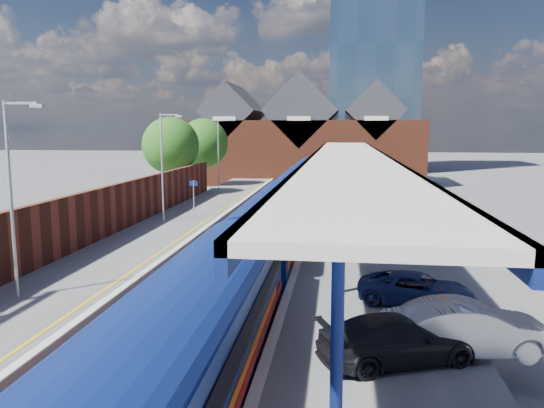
{
  "coord_description": "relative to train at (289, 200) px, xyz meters",
  "views": [
    {
      "loc": [
        5.01,
        -11.14,
        7.04
      ],
      "look_at": [
        1.0,
        19.65,
        2.6
      ],
      "focal_mm": 35.0,
      "sensor_mm": 36.0,
      "label": 1
    }
  ],
  "objects": [
    {
      "name": "coping_left",
      "position": [
        -4.64,
        -5.05,
        -1.1
      ],
      "size": [
        0.3,
        76.0,
        0.05
      ],
      "primitive_type": "cube",
      "color": "silver",
      "rests_on": "left_platform"
    },
    {
      "name": "glass_tower",
      "position": [
        8.51,
        54.95,
        18.08
      ],
      "size": [
        14.2,
        14.2,
        40.3
      ],
      "color": "slate",
      "rests_on": "ground"
    },
    {
      "name": "yellow_line",
      "position": [
        -5.24,
        -5.05,
        -1.12
      ],
      "size": [
        0.14,
        76.0,
        0.01
      ],
      "primitive_type": "cube",
      "color": "yellow",
      "rests_on": "left_platform"
    },
    {
      "name": "ballast_bed",
      "position": [
        -1.49,
        -5.05,
        -2.09
      ],
      "size": [
        6.0,
        76.0,
        0.06
      ],
      "primitive_type": "cube",
      "color": "#473D33",
      "rests_on": "ground"
    },
    {
      "name": "coping_right",
      "position": [
        1.66,
        -5.05,
        -1.1
      ],
      "size": [
        0.3,
        76.0,
        0.05
      ],
      "primitive_type": "cube",
      "color": "silver",
      "rests_on": "right_platform"
    },
    {
      "name": "rails",
      "position": [
        -1.49,
        -5.05,
        -2.0
      ],
      "size": [
        4.51,
        76.0,
        0.14
      ],
      "color": "slate",
      "rests_on": "ground"
    },
    {
      "name": "lamp_post_d",
      "position": [
        -7.86,
        12.95,
        2.87
      ],
      "size": [
        1.48,
        0.18,
        7.0
      ],
      "color": "#A5A8AA",
      "rests_on": "left_platform"
    },
    {
      "name": "left_platform",
      "position": [
        -6.99,
        -5.05,
        -1.62
      ],
      "size": [
        5.0,
        76.0,
        1.0
      ],
      "primitive_type": "cube",
      "color": "#565659",
      "rests_on": "ground"
    },
    {
      "name": "lamp_post_c",
      "position": [
        -7.86,
        -3.05,
        2.87
      ],
      "size": [
        1.48,
        0.18,
        7.0
      ],
      "color": "#A5A8AA",
      "rests_on": "left_platform"
    },
    {
      "name": "station_building",
      "position": [
        -1.49,
        32.95,
        3.33
      ],
      "size": [
        30.0,
        12.12,
        13.78
      ],
      "color": "maroon",
      "rests_on": "ground"
    },
    {
      "name": "train",
      "position": [
        0.0,
        0.0,
        0.0
      ],
      "size": [
        2.92,
        65.92,
        3.45
      ],
      "color": "navy",
      "rests_on": "ground"
    },
    {
      "name": "platform_sign",
      "position": [
        -6.49,
        -1.05,
        0.57
      ],
      "size": [
        0.55,
        0.08,
        2.5
      ],
      "color": "#A5A8AA",
      "rests_on": "left_platform"
    },
    {
      "name": "brick_wall",
      "position": [
        -9.59,
        -11.51,
        0.33
      ],
      "size": [
        0.35,
        50.0,
        3.86
      ],
      "color": "maroon",
      "rests_on": "left_platform"
    },
    {
      "name": "parked_car_dark",
      "position": [
        5.08,
        -22.77,
        -0.5
      ],
      "size": [
        4.61,
        3.23,
        1.24
      ],
      "primitive_type": "imported",
      "rotation": [
        0.0,
        0.0,
        1.96
      ],
      "color": "black",
      "rests_on": "right_platform"
    },
    {
      "name": "lamp_post_b",
      "position": [
        -7.86,
        -19.05,
        2.87
      ],
      "size": [
        1.48,
        0.18,
        7.0
      ],
      "color": "#A5A8AA",
      "rests_on": "left_platform"
    },
    {
      "name": "parked_car_blue",
      "position": [
        6.19,
        -18.02,
        -0.57
      ],
      "size": [
        4.27,
        2.7,
        1.1
      ],
      "primitive_type": "imported",
      "rotation": [
        0.0,
        0.0,
        1.33
      ],
      "color": "navy",
      "rests_on": "right_platform"
    },
    {
      "name": "parked_car_silver",
      "position": [
        7.01,
        -22.05,
        -0.4
      ],
      "size": [
        4.58,
        2.17,
        1.45
      ],
      "primitive_type": "imported",
      "rotation": [
        0.0,
        0.0,
        1.72
      ],
      "color": "#B2B4B8",
      "rests_on": "right_platform"
    },
    {
      "name": "tree_far",
      "position": [
        -10.84,
        18.85,
        3.23
      ],
      "size": [
        5.2,
        5.2,
        8.1
      ],
      "color": "#382314",
      "rests_on": "ground"
    },
    {
      "name": "tree_near",
      "position": [
        -11.84,
        10.85,
        3.23
      ],
      "size": [
        5.2,
        5.2,
        8.1
      ],
      "color": "#382314",
      "rests_on": "ground"
    },
    {
      "name": "ground",
      "position": [
        -1.49,
        4.95,
        -2.12
      ],
      "size": [
        240.0,
        240.0,
        0.0
      ],
      "primitive_type": "plane",
      "color": "#5B5B5E",
      "rests_on": "ground"
    },
    {
      "name": "canopy",
      "position": [
        3.99,
        -3.1,
        3.13
      ],
      "size": [
        4.5,
        52.0,
        4.48
      ],
      "color": "navy",
      "rests_on": "right_platform"
    },
    {
      "name": "right_platform",
      "position": [
        4.51,
        -5.05,
        -1.62
      ],
      "size": [
        6.0,
        76.0,
        1.0
      ],
      "primitive_type": "cube",
      "color": "#565659",
      "rests_on": "ground"
    }
  ]
}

